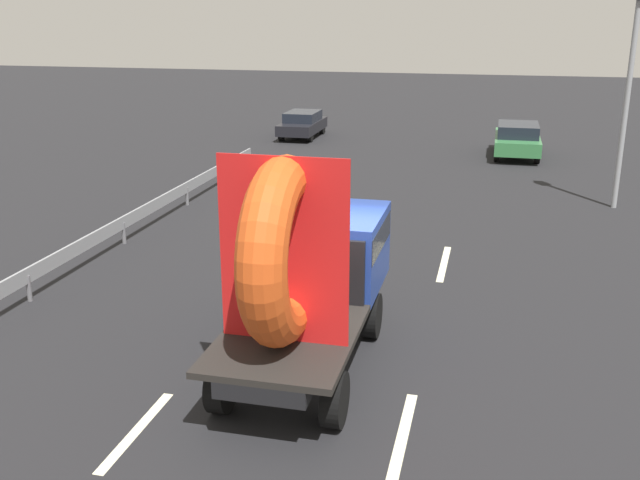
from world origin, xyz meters
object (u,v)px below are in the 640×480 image
object	(u,v)px
distant_sedan	(517,139)
oncoming_car	(302,124)
flatbed_truck	(309,263)
traffic_light	(632,58)

from	to	relation	value
distant_sedan	oncoming_car	world-z (taller)	distant_sedan
flatbed_truck	traffic_light	size ratio (longest dim) A/B	0.73
traffic_light	oncoming_car	size ratio (longest dim) A/B	1.88
flatbed_truck	distant_sedan	size ratio (longest dim) A/B	1.23
flatbed_truck	oncoming_car	size ratio (longest dim) A/B	1.38
distant_sedan	traffic_light	xyz separation A→B (m)	(2.75, -7.68, 3.68)
distant_sedan	oncoming_car	distance (m)	10.02
oncoming_car	flatbed_truck	bearing A→B (deg)	-74.77
distant_sedan	oncoming_car	bearing A→B (deg)	165.46
distant_sedan	traffic_light	world-z (taller)	traffic_light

